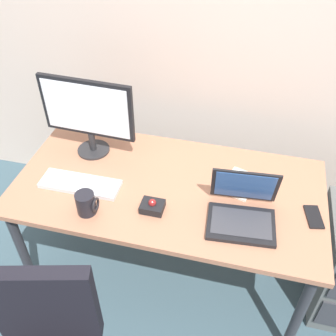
{
  "coord_description": "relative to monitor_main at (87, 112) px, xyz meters",
  "views": [
    {
      "loc": [
        0.35,
        -1.4,
        2.1
      ],
      "look_at": [
        0.0,
        0.0,
        0.84
      ],
      "focal_mm": 41.55,
      "sensor_mm": 36.0,
      "label": 1
    }
  ],
  "objects": [
    {
      "name": "cell_phone",
      "position": [
        1.2,
        -0.22,
        -0.25
      ],
      "size": [
        0.09,
        0.15,
        0.01
      ],
      "primitive_type": "cube",
      "rotation": [
        0.0,
        0.0,
        0.2
      ],
      "color": "black",
      "rests_on": "desk"
    },
    {
      "name": "ground_plane",
      "position": [
        0.48,
        -0.18,
        -0.98
      ],
      "size": [
        8.0,
        8.0,
        0.0
      ],
      "primitive_type": "plane",
      "color": "#3A525D"
    },
    {
      "name": "monitor_main",
      "position": [
        0.0,
        0.0,
        0.0
      ],
      "size": [
        0.51,
        0.18,
        0.45
      ],
      "color": "#262628",
      "rests_on": "desk"
    },
    {
      "name": "coffee_mug",
      "position": [
        0.15,
        -0.44,
        -0.2
      ],
      "size": [
        0.1,
        0.09,
        0.11
      ],
      "color": "black",
      "rests_on": "desk"
    },
    {
      "name": "paper_notepad",
      "position": [
        0.83,
        -0.08,
        -0.25
      ],
      "size": [
        0.2,
        0.24,
        0.01
      ],
      "primitive_type": "cube",
      "rotation": [
        0.0,
        0.0,
        -0.3
      ],
      "color": "white",
      "rests_on": "desk"
    },
    {
      "name": "back_wall",
      "position": [
        0.48,
        0.57,
        0.42
      ],
      "size": [
        6.0,
        0.1,
        2.8
      ],
      "primitive_type": "cube",
      "color": "beige",
      "rests_on": "ground"
    },
    {
      "name": "desk",
      "position": [
        0.48,
        -0.18,
        -0.33
      ],
      "size": [
        1.58,
        0.79,
        0.72
      ],
      "color": "#AA6E52",
      "rests_on": "ground"
    },
    {
      "name": "trackball_mouse",
      "position": [
        0.45,
        -0.35,
        -0.23
      ],
      "size": [
        0.11,
        0.09,
        0.07
      ],
      "color": "black",
      "rests_on": "desk"
    },
    {
      "name": "laptop",
      "position": [
        0.87,
        -0.3,
        -0.2
      ],
      "size": [
        0.33,
        0.31,
        0.23
      ],
      "color": "black",
      "rests_on": "desk"
    },
    {
      "name": "keyboard",
      "position": [
        0.04,
        -0.28,
        -0.24
      ],
      "size": [
        0.41,
        0.14,
        0.03
      ],
      "color": "silver",
      "rests_on": "desk"
    }
  ]
}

